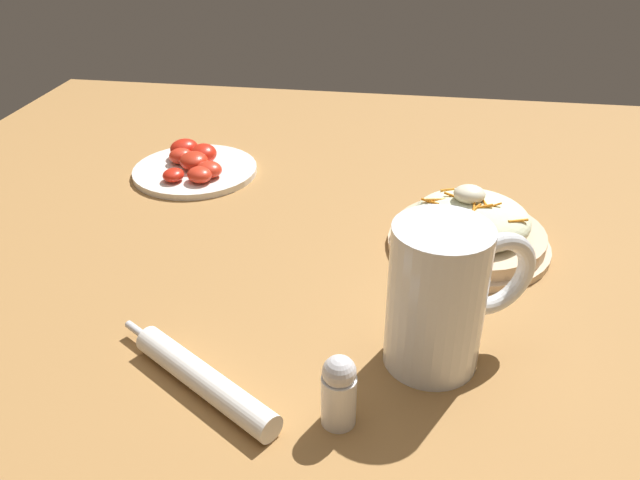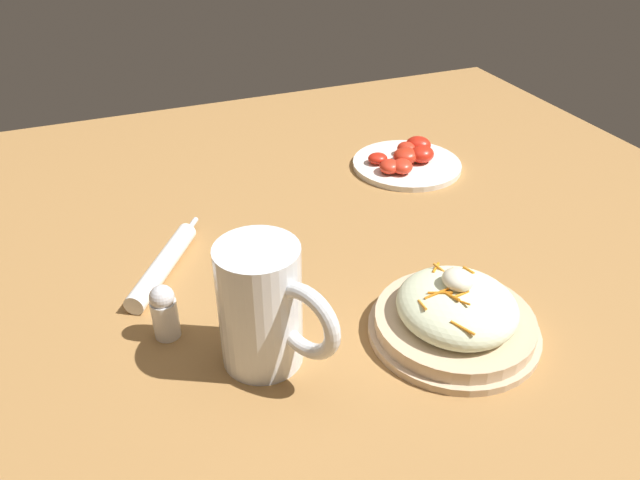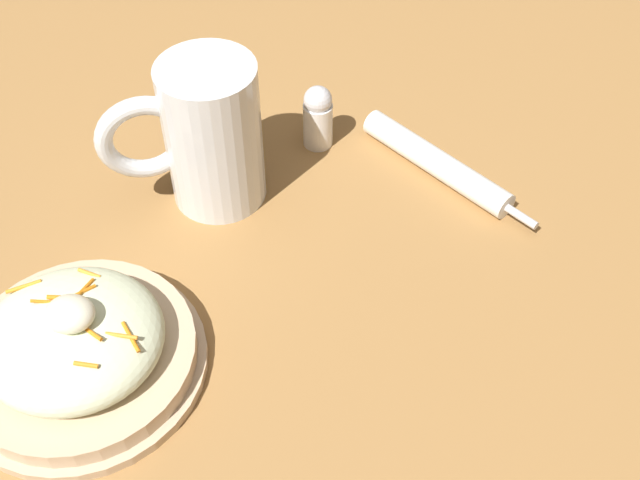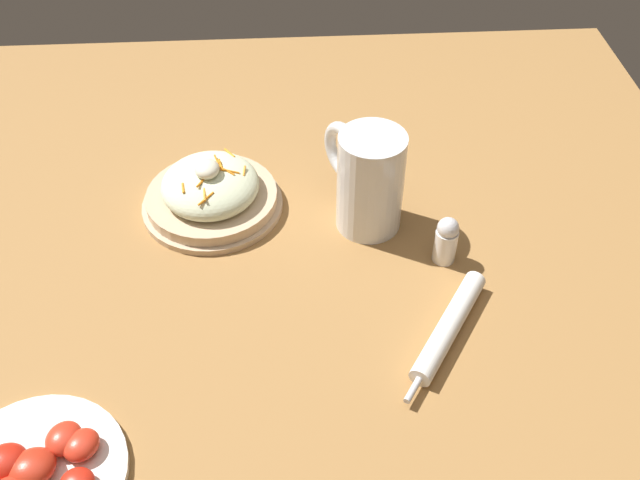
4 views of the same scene
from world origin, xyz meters
name	(u,v)px [view 4 (image 4 of 4)]	position (x,y,z in m)	size (l,w,h in m)	color
ground_plane	(256,300)	(0.00, 0.00, 0.00)	(1.43, 1.43, 0.00)	#9E703D
salad_plate	(211,192)	(0.19, 0.07, 0.03)	(0.21, 0.21, 0.09)	#D1B28E
beer_mug	(368,185)	(0.15, -0.17, 0.07)	(0.15, 0.11, 0.16)	white
napkin_roll	(449,327)	(-0.07, -0.25, 0.01)	(0.20, 0.14, 0.03)	white
tomato_plate	(31,474)	(-0.24, 0.24, 0.01)	(0.20, 0.20, 0.04)	white
salt_shaker	(446,240)	(0.06, -0.27, 0.04)	(0.03, 0.03, 0.08)	white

